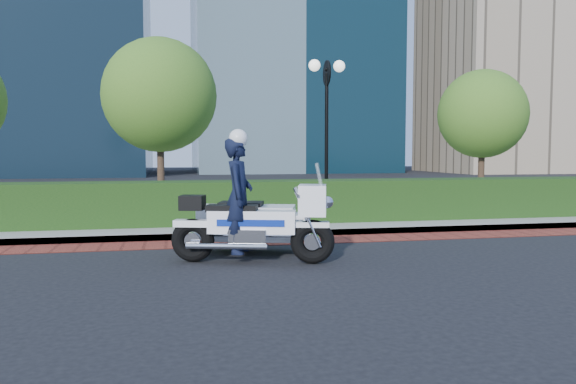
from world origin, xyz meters
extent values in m
plane|color=black|center=(0.00, 0.00, 0.00)|extent=(120.00, 120.00, 0.00)
cube|color=maroon|center=(0.00, 1.50, 0.01)|extent=(60.00, 1.00, 0.01)
cube|color=gray|center=(0.00, 6.00, 0.07)|extent=(60.00, 8.00, 0.15)
cube|color=black|center=(0.00, 3.60, 0.65)|extent=(18.00, 1.20, 1.00)
cylinder|color=black|center=(1.00, 5.20, 0.30)|extent=(0.30, 0.30, 0.30)
cylinder|color=black|center=(1.00, 5.20, 2.15)|extent=(0.10, 0.10, 3.70)
cylinder|color=black|center=(1.00, 5.20, 4.00)|extent=(0.04, 0.70, 0.70)
sphere|color=white|center=(0.65, 5.20, 4.20)|extent=(0.32, 0.32, 0.32)
sphere|color=white|center=(1.35, 5.20, 4.20)|extent=(0.32, 0.32, 0.32)
cylinder|color=#332319|center=(-3.50, 6.50, 1.23)|extent=(0.20, 0.20, 2.17)
sphere|color=#2F5916|center=(-3.50, 6.50, 3.44)|extent=(3.20, 3.20, 3.20)
cylinder|color=#332319|center=(6.50, 6.50, 1.11)|extent=(0.20, 0.20, 1.92)
sphere|color=#2F5916|center=(6.50, 6.50, 3.05)|extent=(2.80, 2.80, 2.80)
cube|color=gray|center=(28.00, 38.00, 14.00)|extent=(14.00, 12.00, 28.00)
torus|color=black|center=(-2.87, -0.36, 0.37)|extent=(0.77, 0.42, 0.73)
torus|color=black|center=(-0.95, -0.91, 0.37)|extent=(0.77, 0.42, 0.73)
cube|color=white|center=(-1.91, -0.63, 0.69)|extent=(1.49, 0.74, 0.38)
cube|color=silver|center=(-1.97, -0.62, 0.42)|extent=(0.71, 0.60, 0.31)
cube|color=white|center=(-0.95, -0.91, 1.06)|extent=(0.60, 0.71, 0.50)
cube|color=silver|center=(-0.84, -0.94, 1.45)|extent=(0.28, 0.57, 0.44)
cube|color=black|center=(-2.23, -0.54, 0.91)|extent=(0.89, 0.55, 0.11)
cube|color=black|center=(-2.87, -0.36, 1.00)|extent=(0.47, 0.45, 0.24)
cube|color=white|center=(-1.86, 0.34, 0.56)|extent=(1.87, 1.22, 0.61)
cube|color=black|center=(-1.97, 0.37, 0.89)|extent=(0.90, 0.75, 0.09)
torus|color=black|center=(-1.82, 0.88, 0.28)|extent=(0.58, 0.32, 0.56)
imported|color=black|center=(-2.13, -0.57, 1.13)|extent=(0.63, 0.80, 1.92)
sphere|color=white|center=(-2.13, -0.57, 2.06)|extent=(0.31, 0.31, 0.31)
camera|label=1|loc=(-3.21, -9.79, 1.84)|focal=35.00mm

